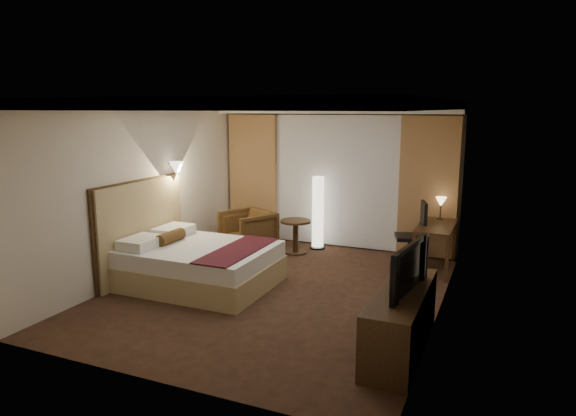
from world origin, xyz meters
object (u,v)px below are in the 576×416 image
at_px(side_table, 296,237).
at_px(floor_lamp, 318,213).
at_px(bed, 201,265).
at_px(television, 401,262).
at_px(dresser, 401,320).
at_px(armchair, 248,230).
at_px(office_chair, 410,235).
at_px(desk, 435,247).

distance_m(side_table, floor_lamp, 0.65).
distance_m(bed, television, 3.33).
distance_m(dresser, television, 0.65).
bearing_deg(television, armchair, 57.91).
xyz_separation_m(side_table, office_chair, (2.05, -0.05, 0.25)).
relative_size(bed, desk, 1.71).
relative_size(side_table, floor_lamp, 0.45).
relative_size(desk, office_chair, 1.10).
xyz_separation_m(armchair, floor_lamp, (1.09, 0.73, 0.26)).
xyz_separation_m(armchair, dresser, (3.34, -2.81, -0.08)).
height_order(side_table, office_chair, office_chair).
height_order(desk, dresser, desk).
distance_m(floor_lamp, desk, 2.27).
height_order(floor_lamp, desk, floor_lamp).
distance_m(side_table, television, 4.01).
bearing_deg(dresser, side_table, 129.09).
distance_m(side_table, dresser, 3.97).
xyz_separation_m(bed, armchair, (-0.19, 1.86, 0.12)).
distance_m(desk, dresser, 3.08).
relative_size(armchair, television, 0.79).
height_order(armchair, television, television).
xyz_separation_m(desk, office_chair, (-0.40, -0.05, 0.18)).
bearing_deg(bed, desk, 34.63).
distance_m(armchair, television, 4.38).
relative_size(bed, armchair, 2.48).
bearing_deg(armchair, floor_lamp, 63.18).
bearing_deg(bed, floor_lamp, 70.92).
bearing_deg(floor_lamp, side_table, -119.44).
distance_m(floor_lamp, office_chair, 1.87).
relative_size(bed, dresser, 1.18).
distance_m(office_chair, dresser, 3.07).
height_order(floor_lamp, television, floor_lamp).
distance_m(armchair, desk, 3.30).
relative_size(armchair, floor_lamp, 0.61).
bearing_deg(desk, side_table, 179.91).
relative_size(floor_lamp, dresser, 0.78).
bearing_deg(office_chair, side_table, 161.18).
height_order(armchair, office_chair, office_chair).
xyz_separation_m(armchair, office_chair, (2.88, 0.22, 0.14)).
bearing_deg(television, office_chair, 16.18).
distance_m(office_chair, television, 3.09).
height_order(side_table, desk, desk).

